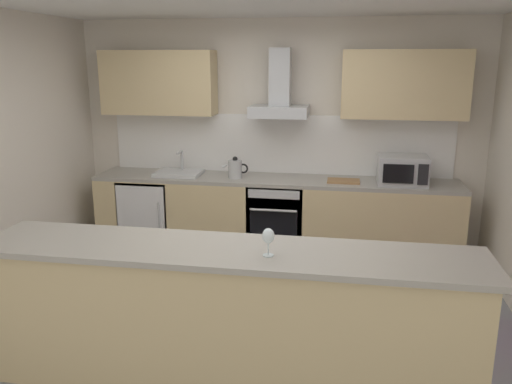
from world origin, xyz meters
The scene contains 14 objects.
ground centered at (0.00, 0.00, -0.01)m, with size 5.53×5.00×0.02m, color gray.
wall_back centered at (0.00, 2.06, 1.30)m, with size 5.53×0.12×2.60m, color silver.
backsplash_tile centered at (0.00, 1.99, 1.23)m, with size 3.85×0.02×0.66m, color white.
counter_back centered at (0.00, 1.68, 0.45)m, with size 3.98×0.60×0.90m.
counter_island centered at (0.03, -0.75, 0.50)m, with size 3.30×0.64×0.98m.
upper_cabinets centered at (0.00, 1.83, 1.91)m, with size 3.93×0.32×0.70m.
oven centered at (0.04, 1.65, 0.46)m, with size 0.60×0.62×0.80m.
refrigerator centered at (-1.44, 1.65, 0.43)m, with size 0.58×0.60×0.85m.
microwave centered at (1.35, 1.62, 1.05)m, with size 0.50×0.38×0.30m.
sink centered at (-1.08, 1.66, 0.93)m, with size 0.50×0.40×0.26m.
kettle centered at (-0.42, 1.62, 1.01)m, with size 0.29×0.15×0.24m.
range_hood centered at (0.04, 1.78, 1.79)m, with size 0.62×0.45×0.72m.
wine_glass centered at (0.31, -0.83, 1.10)m, with size 0.08×0.08×0.18m.
chopping_board centered at (0.75, 1.63, 0.91)m, with size 0.34×0.22×0.02m, color #9E7247.
Camera 1 is at (0.74, -3.79, 2.15)m, focal length 36.32 mm.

